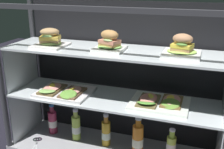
# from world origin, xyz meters

# --- Properties ---
(case_frame) EXTENTS (1.38, 0.41, 0.98)m
(case_frame) POSITION_xyz_m (0.00, 0.12, 0.53)
(case_frame) COLOR #333338
(case_frame) RESTS_ON ground
(riser_lower_tier) EXTENTS (1.31, 0.34, 0.36)m
(riser_lower_tier) POSITION_xyz_m (0.00, 0.00, 0.21)
(riser_lower_tier) COLOR silver
(riser_lower_tier) RESTS_ON case_base_deck
(shelf_lower_glass) EXTENTS (1.33, 0.36, 0.01)m
(shelf_lower_glass) POSITION_xyz_m (0.00, 0.00, 0.40)
(shelf_lower_glass) COLOR silver
(shelf_lower_glass) RESTS_ON riser_lower_tier
(riser_upper_tier) EXTENTS (1.31, 0.34, 0.29)m
(riser_upper_tier) POSITION_xyz_m (0.00, 0.00, 0.55)
(riser_upper_tier) COLOR silver
(riser_upper_tier) RESTS_ON shelf_lower_glass
(shelf_upper_glass) EXTENTS (1.33, 0.36, 0.01)m
(shelf_upper_glass) POSITION_xyz_m (0.00, 0.00, 0.70)
(shelf_upper_glass) COLOR silver
(shelf_upper_glass) RESTS_ON riser_upper_tier
(plated_roll_sandwich_right_of_center) EXTENTS (0.19, 0.19, 0.11)m
(plated_roll_sandwich_right_of_center) POSITION_xyz_m (-0.39, -0.04, 0.75)
(plated_roll_sandwich_right_of_center) COLOR white
(plated_roll_sandwich_right_of_center) RESTS_ON shelf_upper_glass
(plated_roll_sandwich_near_left_corner) EXTENTS (0.17, 0.17, 0.12)m
(plated_roll_sandwich_near_left_corner) POSITION_xyz_m (-0.01, -0.01, 0.75)
(plated_roll_sandwich_near_left_corner) COLOR white
(plated_roll_sandwich_near_left_corner) RESTS_ON shelf_upper_glass
(plated_roll_sandwich_far_left) EXTENTS (0.20, 0.20, 0.12)m
(plated_roll_sandwich_far_left) POSITION_xyz_m (0.40, 0.01, 0.75)
(plated_roll_sandwich_far_left) COLOR white
(plated_roll_sandwich_far_left) RESTS_ON shelf_upper_glass
(open_sandwich_tray_left_of_center) EXTENTS (0.34, 0.28, 0.06)m
(open_sandwich_tray_left_of_center) POSITION_xyz_m (-0.32, -0.05, 0.42)
(open_sandwich_tray_left_of_center) COLOR white
(open_sandwich_tray_left_of_center) RESTS_ON shelf_lower_glass
(open_sandwich_tray_far_left) EXTENTS (0.34, 0.27, 0.06)m
(open_sandwich_tray_far_left) POSITION_xyz_m (0.30, -0.01, 0.42)
(open_sandwich_tray_far_left) COLOR white
(open_sandwich_tray_far_left) RESTS_ON shelf_lower_glass
(juice_bottle_front_right_end) EXTENTS (0.06, 0.06, 0.22)m
(juice_bottle_front_right_end) POSITION_xyz_m (-0.48, 0.06, 0.12)
(juice_bottle_front_right_end) COLOR #A12B4B
(juice_bottle_front_right_end) RESTS_ON case_base_deck
(juice_bottle_front_fourth) EXTENTS (0.06, 0.06, 0.23)m
(juice_bottle_front_fourth) POSITION_xyz_m (-0.28, 0.04, 0.12)
(juice_bottle_front_fourth) COLOR #B7D753
(juice_bottle_front_fourth) RESTS_ON case_base_deck
(juice_bottle_front_left_end) EXTENTS (0.06, 0.06, 0.23)m
(juice_bottle_front_left_end) POSITION_xyz_m (-0.05, 0.04, 0.12)
(juice_bottle_front_left_end) COLOR gold
(juice_bottle_front_left_end) RESTS_ON case_base_deck
(juice_bottle_back_center) EXTENTS (0.07, 0.07, 0.24)m
(juice_bottle_back_center) POSITION_xyz_m (0.17, 0.03, 0.13)
(juice_bottle_back_center) COLOR orange
(juice_bottle_back_center) RESTS_ON case_base_deck
(juice_bottle_front_second) EXTENTS (0.06, 0.06, 0.20)m
(juice_bottle_front_second) POSITION_xyz_m (0.38, 0.04, 0.11)
(juice_bottle_front_second) COLOR #B6CB4C
(juice_bottle_front_second) RESTS_ON case_base_deck
(kitchen_scissors) EXTENTS (0.12, 0.17, 0.01)m
(kitchen_scissors) POSITION_xyz_m (-0.52, -0.09, 0.04)
(kitchen_scissors) COLOR silver
(kitchen_scissors) RESTS_ON case_base_deck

